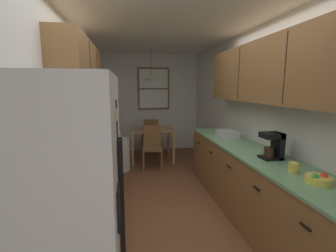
{
  "coord_description": "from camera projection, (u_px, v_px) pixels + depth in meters",
  "views": [
    {
      "loc": [
        -0.54,
        -2.62,
        1.69
      ],
      "look_at": [
        0.11,
        1.26,
        1.04
      ],
      "focal_mm": 25.02,
      "sensor_mm": 36.0,
      "label": 1
    }
  ],
  "objects": [
    {
      "name": "dining_chair_far",
      "position": [
        151.0,
        134.0,
        5.97
      ],
      "size": [
        0.42,
        0.42,
        0.9
      ],
      "color": "brown",
      "rests_on": "ground"
    },
    {
      "name": "pendant_light",
      "position": [
        151.0,
        77.0,
        5.18
      ],
      "size": [
        0.34,
        0.34,
        0.68
      ],
      "color": "black"
    },
    {
      "name": "storage_canister",
      "position": [
        89.0,
        150.0,
        2.65
      ],
      "size": [
        0.13,
        0.13,
        0.18
      ],
      "color": "#265999",
      "rests_on": "counter_left"
    },
    {
      "name": "back_window",
      "position": [
        154.0,
        89.0,
        6.14
      ],
      "size": [
        0.83,
        0.05,
        1.08
      ],
      "color": "brown"
    },
    {
      "name": "wall_back",
      "position": [
        149.0,
        103.0,
        6.25
      ],
      "size": [
        4.4,
        0.1,
        2.55
      ],
      "primitive_type": "cube",
      "color": "silver",
      "rests_on": "ground"
    },
    {
      "name": "dish_rack",
      "position": [
        227.0,
        134.0,
        3.78
      ],
      "size": [
        0.28,
        0.34,
        0.1
      ],
      "primitive_type": "cube",
      "color": "silver",
      "rests_on": "counter_right"
    },
    {
      "name": "dining_chair_near",
      "position": [
        152.0,
        145.0,
        4.85
      ],
      "size": [
        0.44,
        0.44,
        0.9
      ],
      "color": "brown",
      "rests_on": "ground"
    },
    {
      "name": "mug_spare",
      "position": [
        293.0,
        167.0,
        2.19
      ],
      "size": [
        0.12,
        0.09,
        0.1
      ],
      "color": "#E5CC4C",
      "rests_on": "counter_right"
    },
    {
      "name": "upper_cabinets_right",
      "position": [
        270.0,
        71.0,
        2.79
      ],
      "size": [
        0.33,
        2.98,
        0.75
      ],
      "color": "brown"
    },
    {
      "name": "upper_cabinets_left",
      "position": [
        82.0,
        72.0,
        3.08
      ],
      "size": [
        0.33,
        1.92,
        0.76
      ],
      "color": "brown"
    },
    {
      "name": "trash_bin",
      "position": [
        122.0,
        154.0,
        4.77
      ],
      "size": [
        0.33,
        0.33,
        0.67
      ],
      "primitive_type": "cylinder",
      "color": "silver",
      "rests_on": "ground"
    },
    {
      "name": "table_serving_bowl",
      "position": [
        149.0,
        127.0,
        5.41
      ],
      "size": [
        0.2,
        0.2,
        0.06
      ],
      "primitive_type": "cylinder",
      "color": "#4C7299",
      "rests_on": "dining_table"
    },
    {
      "name": "ceiling_slab",
      "position": [
        163.0,
        26.0,
        3.46
      ],
      "size": [
        4.4,
        9.0,
        0.08
      ],
      "primitive_type": "cube",
      "color": "white"
    },
    {
      "name": "fruit_bowl",
      "position": [
        318.0,
        179.0,
        1.95
      ],
      "size": [
        0.2,
        0.2,
        0.09
      ],
      "color": "#E5D14C",
      "rests_on": "counter_right"
    },
    {
      "name": "counter_left",
      "position": [
        98.0,
        174.0,
        3.39
      ],
      "size": [
        0.64,
        1.84,
        0.9
      ],
      "color": "brown",
      "rests_on": "ground"
    },
    {
      "name": "stove_range",
      "position": [
        83.0,
        219.0,
        2.18
      ],
      "size": [
        0.66,
        0.63,
        1.1
      ],
      "color": "silver",
      "rests_on": "ground"
    },
    {
      "name": "coffee_maker",
      "position": [
        274.0,
        145.0,
        2.6
      ],
      "size": [
        0.22,
        0.18,
        0.3
      ],
      "color": "black",
      "rests_on": "counter_right"
    },
    {
      "name": "dish_towel",
      "position": [
        122.0,
        205.0,
        2.39
      ],
      "size": [
        0.02,
        0.16,
        0.24
      ],
      "primitive_type": "cube",
      "color": "white"
    },
    {
      "name": "refrigerator",
      "position": [
        62.0,
        224.0,
        1.4
      ],
      "size": [
        0.71,
        0.82,
        1.76
      ],
      "color": "white",
      "rests_on": "ground"
    },
    {
      "name": "wall_left",
      "position": [
        73.0,
        116.0,
        3.45
      ],
      "size": [
        0.1,
        9.0,
        2.55
      ],
      "primitive_type": "cube",
      "color": "silver",
      "rests_on": "ground"
    },
    {
      "name": "dining_table",
      "position": [
        152.0,
        134.0,
        5.4
      ],
      "size": [
        0.96,
        0.72,
        0.74
      ],
      "color": "#A87F51",
      "rests_on": "ground"
    },
    {
      "name": "wall_right",
      "position": [
        244.0,
        112.0,
        3.9
      ],
      "size": [
        0.1,
        9.0,
        2.55
      ],
      "primitive_type": "cube",
      "color": "silver",
      "rests_on": "ground"
    },
    {
      "name": "counter_right",
      "position": [
        250.0,
        183.0,
        3.05
      ],
      "size": [
        0.64,
        3.3,
        0.9
      ],
      "color": "brown",
      "rests_on": "ground"
    },
    {
      "name": "microwave_over_range",
      "position": [
        60.0,
        94.0,
        1.97
      ],
      "size": [
        0.39,
        0.62,
        0.3
      ],
      "color": "silver"
    },
    {
      "name": "ground_plane",
      "position": [
        164.0,
        190.0,
        3.88
      ],
      "size": [
        12.0,
        12.0,
        0.0
      ],
      "primitive_type": "plane",
      "color": "brown"
    }
  ]
}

